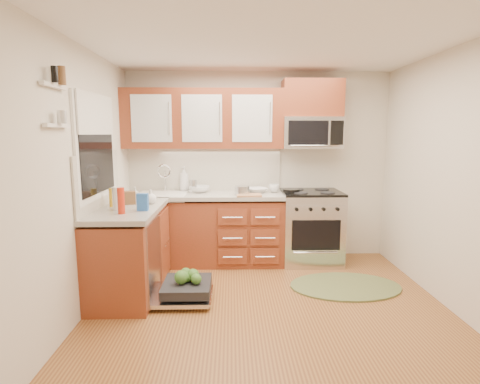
{
  "coord_description": "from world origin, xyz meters",
  "views": [
    {
      "loc": [
        -0.36,
        -3.34,
        1.69
      ],
      "look_at": [
        -0.26,
        0.85,
        1.03
      ],
      "focal_mm": 28.0,
      "sensor_mm": 36.0,
      "label": 1
    }
  ],
  "objects_px": {
    "paper_towel_roll": "(118,199)",
    "rug": "(345,286)",
    "dishwasher": "(183,290)",
    "bowl_b": "(199,189)",
    "stock_pot": "(242,190)",
    "cutting_board": "(249,195)",
    "sink": "(163,203)",
    "bowl_a": "(257,190)",
    "cup": "(274,188)",
    "microwave": "(311,133)",
    "skillet": "(291,190)",
    "upper_cabinets": "(203,119)",
    "range": "(311,227)"
  },
  "relations": [
    {
      "from": "range",
      "to": "skillet",
      "type": "xyz_separation_m",
      "value": [
        -0.28,
        -0.06,
        0.5
      ]
    },
    {
      "from": "dishwasher",
      "to": "rug",
      "type": "relative_size",
      "value": 0.57
    },
    {
      "from": "sink",
      "to": "skillet",
      "type": "xyz_separation_m",
      "value": [
        1.65,
        -0.05,
        0.17
      ]
    },
    {
      "from": "stock_pot",
      "to": "cutting_board",
      "type": "height_order",
      "value": "stock_pot"
    },
    {
      "from": "paper_towel_roll",
      "to": "bowl_a",
      "type": "relative_size",
      "value": 0.91
    },
    {
      "from": "bowl_b",
      "to": "cup",
      "type": "relative_size",
      "value": 1.95
    },
    {
      "from": "cutting_board",
      "to": "cup",
      "type": "height_order",
      "value": "cup"
    },
    {
      "from": "bowl_b",
      "to": "sink",
      "type": "bearing_deg",
      "value": -166.29
    },
    {
      "from": "paper_towel_roll",
      "to": "bowl_a",
      "type": "distance_m",
      "value": 1.84
    },
    {
      "from": "upper_cabinets",
      "to": "stock_pot",
      "type": "bearing_deg",
      "value": -29.15
    },
    {
      "from": "upper_cabinets",
      "to": "cutting_board",
      "type": "distance_m",
      "value": 1.16
    },
    {
      "from": "upper_cabinets",
      "to": "dishwasher",
      "type": "distance_m",
      "value": 2.19
    },
    {
      "from": "range",
      "to": "microwave",
      "type": "relative_size",
      "value": 1.25
    },
    {
      "from": "upper_cabinets",
      "to": "cup",
      "type": "xyz_separation_m",
      "value": [
        0.93,
        -0.07,
        -0.9
      ]
    },
    {
      "from": "dishwasher",
      "to": "stock_pot",
      "type": "relative_size",
      "value": 3.61
    },
    {
      "from": "stock_pot",
      "to": "bowl_a",
      "type": "bearing_deg",
      "value": 43.77
    },
    {
      "from": "rug",
      "to": "dishwasher",
      "type": "bearing_deg",
      "value": -171.04
    },
    {
      "from": "microwave",
      "to": "cup",
      "type": "distance_m",
      "value": 0.87
    },
    {
      "from": "microwave",
      "to": "rug",
      "type": "bearing_deg",
      "value": -77.16
    },
    {
      "from": "range",
      "to": "dishwasher",
      "type": "height_order",
      "value": "range"
    },
    {
      "from": "bowl_a",
      "to": "rug",
      "type": "bearing_deg",
      "value": -44.48
    },
    {
      "from": "sink",
      "to": "skillet",
      "type": "relative_size",
      "value": 2.83
    },
    {
      "from": "bowl_a",
      "to": "bowl_b",
      "type": "xyz_separation_m",
      "value": [
        -0.76,
        0.05,
        0.01
      ]
    },
    {
      "from": "dishwasher",
      "to": "bowl_a",
      "type": "distance_m",
      "value": 1.69
    },
    {
      "from": "stock_pot",
      "to": "sink",
      "type": "bearing_deg",
      "value": 173.11
    },
    {
      "from": "bowl_a",
      "to": "skillet",
      "type": "bearing_deg",
      "value": -16.09
    },
    {
      "from": "paper_towel_roll",
      "to": "sink",
      "type": "bearing_deg",
      "value": 75.81
    },
    {
      "from": "microwave",
      "to": "cup",
      "type": "height_order",
      "value": "microwave"
    },
    {
      "from": "upper_cabinets",
      "to": "bowl_b",
      "type": "bearing_deg",
      "value": -145.88
    },
    {
      "from": "paper_towel_roll",
      "to": "rug",
      "type": "bearing_deg",
      "value": 4.26
    },
    {
      "from": "cup",
      "to": "paper_towel_roll",
      "type": "bearing_deg",
      "value": -147.13
    },
    {
      "from": "dishwasher",
      "to": "bowl_b",
      "type": "height_order",
      "value": "bowl_b"
    },
    {
      "from": "skillet",
      "to": "stock_pot",
      "type": "distance_m",
      "value": 0.63
    },
    {
      "from": "sink",
      "to": "bowl_a",
      "type": "distance_m",
      "value": 1.24
    },
    {
      "from": "dishwasher",
      "to": "skillet",
      "type": "xyz_separation_m",
      "value": [
        1.26,
        1.07,
        0.87
      ]
    },
    {
      "from": "skillet",
      "to": "bowl_b",
      "type": "xyz_separation_m",
      "value": [
        -1.19,
        0.17,
        -0.0
      ]
    },
    {
      "from": "skillet",
      "to": "microwave",
      "type": "bearing_deg",
      "value": 33.41
    },
    {
      "from": "sink",
      "to": "skillet",
      "type": "height_order",
      "value": "skillet"
    },
    {
      "from": "upper_cabinets",
      "to": "bowl_a",
      "type": "xyz_separation_m",
      "value": [
        0.7,
        -0.09,
        -0.92
      ]
    },
    {
      "from": "paper_towel_roll",
      "to": "cup",
      "type": "height_order",
      "value": "paper_towel_roll"
    },
    {
      "from": "sink",
      "to": "bowl_b",
      "type": "bearing_deg",
      "value": 13.71
    },
    {
      "from": "microwave",
      "to": "dishwasher",
      "type": "relative_size",
      "value": 1.09
    },
    {
      "from": "range",
      "to": "paper_towel_roll",
      "type": "distance_m",
      "value": 2.48
    },
    {
      "from": "bowl_b",
      "to": "rug",
      "type": "bearing_deg",
      "value": -29.5
    },
    {
      "from": "stock_pot",
      "to": "cutting_board",
      "type": "distance_m",
      "value": 0.12
    },
    {
      "from": "range",
      "to": "bowl_b",
      "type": "height_order",
      "value": "bowl_b"
    },
    {
      "from": "skillet",
      "to": "bowl_b",
      "type": "height_order",
      "value": "bowl_b"
    },
    {
      "from": "cutting_board",
      "to": "rug",
      "type": "bearing_deg",
      "value": -31.57
    },
    {
      "from": "paper_towel_roll",
      "to": "dishwasher",
      "type": "bearing_deg",
      "value": -8.6
    },
    {
      "from": "microwave",
      "to": "cup",
      "type": "xyz_separation_m",
      "value": [
        -0.48,
        -0.05,
        -0.72
      ]
    }
  ]
}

